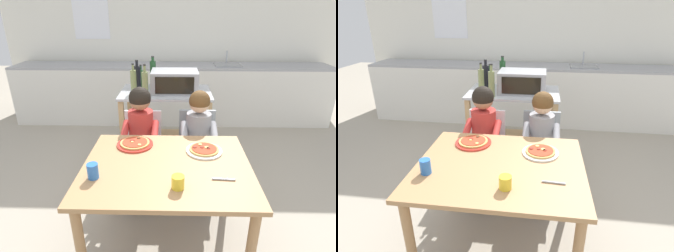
% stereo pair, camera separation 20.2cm
% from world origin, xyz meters
% --- Properties ---
extents(ground_plane, '(12.01, 12.01, 0.00)m').
position_xyz_m(ground_plane, '(0.00, 1.20, 0.00)').
color(ground_plane, '#A89E8C').
extents(back_wall_tiled, '(5.41, 0.13, 2.70)m').
position_xyz_m(back_wall_tiled, '(-0.00, 3.06, 1.35)').
color(back_wall_tiled, white).
rests_on(back_wall_tiled, ground).
extents(kitchen_counter, '(4.86, 0.60, 1.10)m').
position_xyz_m(kitchen_counter, '(0.00, 2.65, 0.45)').
color(kitchen_counter, silver).
rests_on(kitchen_counter, ground).
extents(kitchen_island_cart, '(0.96, 0.59, 0.88)m').
position_xyz_m(kitchen_island_cart, '(-0.05, 1.26, 0.59)').
color(kitchen_island_cart, '#B7BABF').
rests_on(kitchen_island_cart, ground).
extents(toaster_oven, '(0.48, 0.35, 0.23)m').
position_xyz_m(toaster_oven, '(0.05, 1.24, 1.00)').
color(toaster_oven, '#999BA0').
rests_on(toaster_oven, kitchen_island_cart).
extents(bottle_clear_vinegar, '(0.07, 0.07, 0.33)m').
position_xyz_m(bottle_clear_vinegar, '(-0.20, 1.49, 1.03)').
color(bottle_clear_vinegar, '#1E4723').
rests_on(bottle_clear_vinegar, kitchen_island_cart).
extents(bottle_slim_sauce, '(0.06, 0.06, 0.31)m').
position_xyz_m(bottle_slim_sauce, '(-0.37, 1.15, 1.01)').
color(bottle_slim_sauce, olive).
rests_on(bottle_slim_sauce, kitchen_island_cart).
extents(bottle_squat_spirits, '(0.06, 0.06, 0.33)m').
position_xyz_m(bottle_squat_spirits, '(-0.24, 1.04, 1.02)').
color(bottle_squat_spirits, olive).
rests_on(bottle_squat_spirits, kitchen_island_cart).
extents(bottle_dark_olive_oil, '(0.05, 0.05, 0.25)m').
position_xyz_m(bottle_dark_olive_oil, '(-0.33, 1.42, 0.99)').
color(bottle_dark_olive_oil, '#1E4723').
rests_on(bottle_dark_olive_oil, kitchen_island_cart).
extents(bottle_tall_green_wine, '(0.07, 0.07, 0.33)m').
position_xyz_m(bottle_tall_green_wine, '(-0.35, 1.28, 1.02)').
color(bottle_tall_green_wine, black).
rests_on(bottle_tall_green_wine, kitchen_island_cart).
extents(dining_table, '(1.11, 0.91, 0.74)m').
position_xyz_m(dining_table, '(0.00, 0.00, 0.63)').
color(dining_table, '#AD7F51').
rests_on(dining_table, ground).
extents(dining_chair_left, '(0.36, 0.36, 0.81)m').
position_xyz_m(dining_chair_left, '(-0.25, 0.73, 0.48)').
color(dining_chair_left, silver).
rests_on(dining_chair_left, ground).
extents(dining_chair_right, '(0.36, 0.36, 0.81)m').
position_xyz_m(dining_chair_right, '(0.26, 0.75, 0.48)').
color(dining_chair_right, gray).
rests_on(dining_chair_right, ground).
extents(child_in_red_shirt, '(0.32, 0.42, 1.07)m').
position_xyz_m(child_in_red_shirt, '(-0.25, 0.61, 0.69)').
color(child_in_red_shirt, '#424C6B').
rests_on(child_in_red_shirt, ground).
extents(child_in_grey_shirt, '(0.32, 0.42, 1.03)m').
position_xyz_m(child_in_grey_shirt, '(0.26, 0.63, 0.66)').
color(child_in_grey_shirt, '#424C6B').
rests_on(child_in_grey_shirt, ground).
extents(pizza_plate_red_rimmed, '(0.27, 0.27, 0.03)m').
position_xyz_m(pizza_plate_red_rimmed, '(-0.25, 0.28, 0.75)').
color(pizza_plate_red_rimmed, red).
rests_on(pizza_plate_red_rimmed, dining_table).
extents(pizza_plate_white, '(0.26, 0.26, 0.03)m').
position_xyz_m(pizza_plate_white, '(0.26, 0.19, 0.75)').
color(pizza_plate_white, white).
rests_on(pizza_plate_white, dining_table).
extents(drinking_cup_yellow, '(0.08, 0.08, 0.08)m').
position_xyz_m(drinking_cup_yellow, '(0.07, -0.26, 0.78)').
color(drinking_cup_yellow, yellow).
rests_on(drinking_cup_yellow, dining_table).
extents(drinking_cup_blue, '(0.07, 0.07, 0.10)m').
position_xyz_m(drinking_cup_blue, '(-0.44, -0.17, 0.79)').
color(drinking_cup_blue, blue).
rests_on(drinking_cup_blue, dining_table).
extents(serving_spoon, '(0.14, 0.02, 0.01)m').
position_xyz_m(serving_spoon, '(0.35, -0.17, 0.75)').
color(serving_spoon, '#B7BABF').
rests_on(serving_spoon, dining_table).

